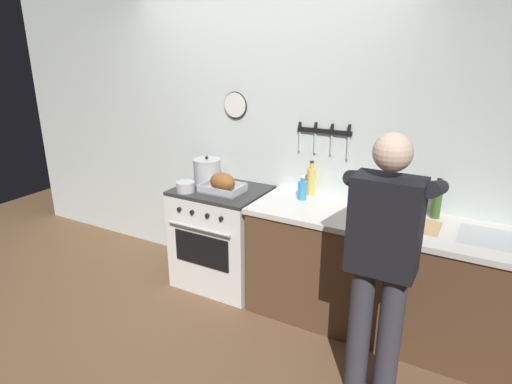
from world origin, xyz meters
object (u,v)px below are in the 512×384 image
object	(u,v)px
stove	(222,236)
stock_pot	(207,171)
bottle_cooking_oil	(311,181)
bottle_wine_red	(387,196)
bottle_olive_oil	(437,201)
roasting_pan	(222,184)
person_cook	(383,255)
cutting_board	(412,224)
bottle_dish_soap	(302,190)
saucepan	(186,187)
bottle_vinegar	(421,204)

from	to	relation	value
stove	stock_pot	distance (m)	0.60
stove	bottle_cooking_oil	size ratio (longest dim) A/B	3.13
bottle_wine_red	bottle_olive_oil	size ratio (longest dim) A/B	1.12
stove	roasting_pan	world-z (taller)	roasting_pan
stove	person_cook	world-z (taller)	person_cook
cutting_board	bottle_cooking_oil	bearing A→B (deg)	163.15
stock_pot	cutting_board	distance (m)	1.80
stove	cutting_board	size ratio (longest dim) A/B	2.50
bottle_cooking_oil	bottle_olive_oil	xyz separation A→B (m)	(0.97, -0.02, 0.00)
cutting_board	bottle_dish_soap	distance (m)	0.89
person_cook	bottle_olive_oil	world-z (taller)	person_cook
roasting_pan	bottle_cooking_oil	bearing A→B (deg)	23.20
stock_pot	bottle_cooking_oil	bearing A→B (deg)	8.93
saucepan	bottle_olive_oil	bearing A→B (deg)	12.19
bottle_vinegar	bottle_olive_oil	distance (m)	0.13
person_cook	bottle_cooking_oil	xyz separation A→B (m)	(-0.81, 0.90, 0.07)
stove	stock_pot	xyz separation A→B (m)	(-0.20, 0.09, 0.56)
person_cook	roasting_pan	xyz separation A→B (m)	(-1.49, 0.60, 0.02)
stock_pot	bottle_olive_oil	bearing A→B (deg)	3.73
cutting_board	bottle_vinegar	world-z (taller)	bottle_vinegar
stove	saucepan	bearing A→B (deg)	-137.63
saucepan	bottle_wine_red	world-z (taller)	bottle_wine_red
stock_pot	bottle_cooking_oil	xyz separation A→B (m)	(0.94, 0.15, 0.01)
roasting_pan	bottle_wine_red	size ratio (longest dim) A/B	1.07
stock_pot	bottle_wine_red	size ratio (longest dim) A/B	0.75
person_cook	cutting_board	bearing A→B (deg)	-18.20
stove	bottle_olive_oil	size ratio (longest dim) A/B	3.06
bottle_cooking_oil	bottle_vinegar	bearing A→B (deg)	-7.26
saucepan	bottle_cooking_oil	size ratio (longest dim) A/B	0.55
cutting_board	bottle_olive_oil	world-z (taller)	bottle_olive_oil
stove	saucepan	world-z (taller)	saucepan
bottle_wine_red	bottle_vinegar	distance (m)	0.24
stove	bottle_dish_soap	world-z (taller)	bottle_dish_soap
cutting_board	bottle_cooking_oil	xyz separation A→B (m)	(-0.86, 0.26, 0.11)
stove	bottle_cooking_oil	bearing A→B (deg)	17.89
person_cook	bottle_cooking_oil	distance (m)	1.21
stove	stock_pot	size ratio (longest dim) A/B	3.66
bottle_olive_oil	roasting_pan	bearing A→B (deg)	-170.77
roasting_pan	bottle_dish_soap	distance (m)	0.68
cutting_board	bottle_cooking_oil	size ratio (longest dim) A/B	1.25
bottle_olive_oil	bottle_dish_soap	xyz separation A→B (m)	(-0.99, -0.11, -0.04)
saucepan	bottle_cooking_oil	distance (m)	1.05
bottle_vinegar	bottle_dish_soap	size ratio (longest dim) A/B	1.38
roasting_pan	cutting_board	xyz separation A→B (m)	(1.54, 0.03, -0.06)
bottle_vinegar	bottle_cooking_oil	xyz separation A→B (m)	(-0.88, 0.11, 0.01)
roasting_pan	cutting_board	distance (m)	1.54
roasting_pan	person_cook	bearing A→B (deg)	-22.07
cutting_board	bottle_vinegar	bearing A→B (deg)	81.93
cutting_board	saucepan	bearing A→B (deg)	-174.37
bottle_olive_oil	person_cook	bearing A→B (deg)	-100.36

